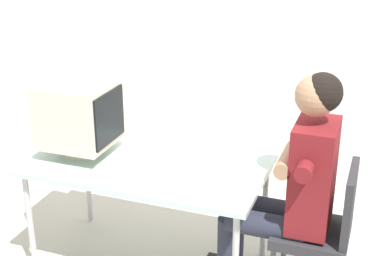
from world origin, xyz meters
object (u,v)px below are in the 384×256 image
(crt_monitor, at_px, (79,114))
(keyboard, at_px, (129,154))
(desk, at_px, (149,169))
(person_seated, at_px, (293,179))
(office_chair, at_px, (324,226))

(crt_monitor, distance_m, keyboard, 0.38)
(desk, height_order, person_seated, person_seated)
(person_seated, bearing_deg, keyboard, -179.71)
(desk, height_order, office_chair, office_chair)
(office_chair, xyz_separation_m, person_seated, (-0.19, -0.00, 0.26))
(keyboard, distance_m, office_chair, 1.20)
(crt_monitor, bearing_deg, keyboard, 12.61)
(crt_monitor, bearing_deg, office_chair, 2.68)
(keyboard, xyz_separation_m, office_chair, (1.18, 0.00, -0.26))
(desk, xyz_separation_m, keyboard, (-0.14, 0.02, 0.07))
(crt_monitor, distance_m, person_seated, 1.30)
(keyboard, bearing_deg, crt_monitor, -167.39)
(keyboard, bearing_deg, office_chair, 0.24)
(office_chair, bearing_deg, person_seated, -180.00)
(keyboard, distance_m, person_seated, 0.99)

